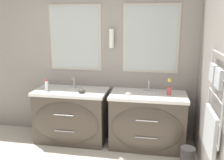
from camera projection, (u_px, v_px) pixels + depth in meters
wall_back at (92, 55)px, 3.96m from camera, size 4.89×0.15×2.60m
wall_right at (217, 74)px, 2.65m from camera, size 0.13×3.83×2.60m
vanity_left at (71, 115)px, 3.86m from camera, size 1.10×0.65×0.81m
vanity_right at (147, 121)px, 3.66m from camera, size 1.10×0.65×0.81m
faucet_left at (74, 83)px, 3.92m from camera, size 0.17×0.11×0.18m
faucet_right at (149, 86)px, 3.72m from camera, size 0.17×0.11×0.18m
toiletry_bottle at (47, 86)px, 3.75m from camera, size 0.05×0.05×0.17m
amenity_bowl at (82, 91)px, 3.65m from camera, size 0.11×0.11×0.06m
flower_vase at (169, 88)px, 3.54m from camera, size 0.06×0.06×0.24m
soap_dish at (128, 94)px, 3.55m from camera, size 0.08×0.06×0.04m
waste_bin at (187, 158)px, 3.16m from camera, size 0.19×0.19×0.29m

